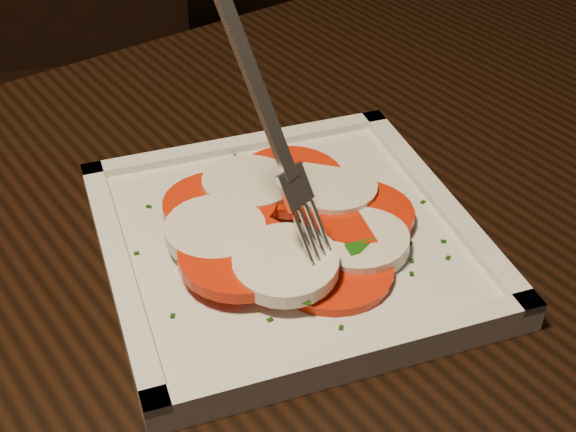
# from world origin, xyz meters

# --- Properties ---
(table) EXTENTS (1.28, 0.92, 0.75)m
(table) POSITION_xyz_m (0.08, 0.18, 0.65)
(table) COLOR black
(table) RESTS_ON ground
(chair) EXTENTS (0.51, 0.51, 0.93)m
(chair) POSITION_xyz_m (0.15, 1.06, 0.53)
(chair) COLOR black
(chair) RESTS_ON ground
(plate) EXTENTS (0.28, 0.28, 0.01)m
(plate) POSITION_xyz_m (0.09, 0.24, 0.76)
(plate) COLOR silver
(plate) RESTS_ON table
(caprese_salad) EXTENTS (0.20, 0.21, 0.03)m
(caprese_salad) POSITION_xyz_m (0.09, 0.24, 0.77)
(caprese_salad) COLOR red
(caprese_salad) RESTS_ON plate
(fork) EXTENTS (0.06, 0.10, 0.17)m
(fork) POSITION_xyz_m (0.07, 0.24, 0.87)
(fork) COLOR white
(fork) RESTS_ON caprese_salad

